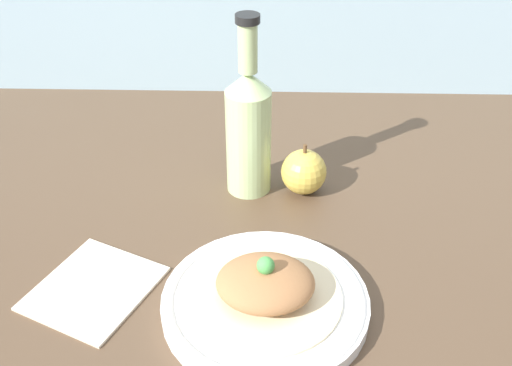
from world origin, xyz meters
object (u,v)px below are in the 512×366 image
at_px(apple, 304,172).
at_px(cider_bottle, 248,127).
at_px(plate, 265,302).
at_px(plated_food, 265,285).

bearing_deg(apple, cider_bottle, 175.17).
xyz_separation_m(plate, cider_bottle, (-0.03, 0.28, 0.10)).
relative_size(plate, cider_bottle, 0.91).
relative_size(plate, plated_food, 1.36).
relative_size(plate, apple, 3.02).
height_order(cider_bottle, apple, cider_bottle).
distance_m(cider_bottle, apple, 0.12).
bearing_deg(plated_food, apple, 77.58).
height_order(plated_food, apple, apple).
height_order(plate, plated_food, plated_food).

